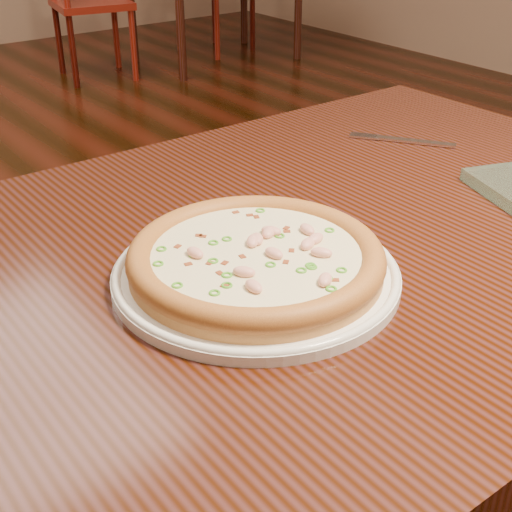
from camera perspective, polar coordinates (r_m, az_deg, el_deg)
hero_table at (r=0.94m, az=4.00°, el=-3.56°), size 1.20×0.80×0.75m
plate at (r=0.79m, az=0.00°, el=-1.36°), size 0.32×0.32×0.02m
pizza at (r=0.78m, az=0.02°, el=-0.19°), size 0.28×0.28×0.03m
fork at (r=1.22m, az=11.90°, el=9.04°), size 0.11×0.15×0.00m
chair_c at (r=4.53m, az=-13.76°, el=19.06°), size 0.49×0.49×0.95m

